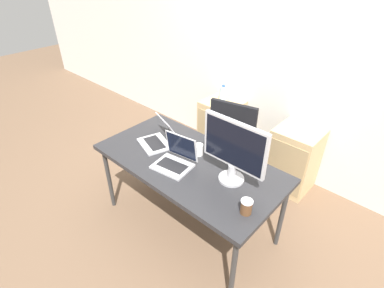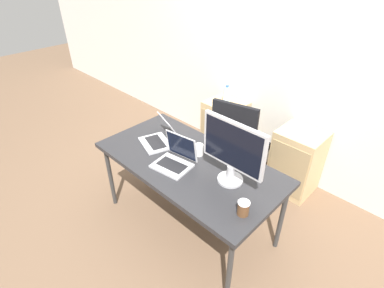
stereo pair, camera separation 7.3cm
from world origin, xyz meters
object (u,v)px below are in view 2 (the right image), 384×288
(cabinet_right, at_px, (296,161))
(laptop_left, at_px, (175,159))
(laptop_right, at_px, (160,137))
(coffee_cup_white, at_px, (199,150))
(office_chair, at_px, (238,156))
(coffee_cup_brown, at_px, (243,208))
(water_bottle, at_px, (227,95))
(cabinet_left, at_px, (224,129))
(monitor, at_px, (233,151))

(cabinet_right, distance_m, laptop_left, 1.42)
(laptop_right, distance_m, coffee_cup_white, 0.40)
(office_chair, bearing_deg, coffee_cup_white, -90.18)
(cabinet_right, bearing_deg, laptop_right, -126.74)
(laptop_left, bearing_deg, cabinet_right, 68.61)
(cabinet_right, xyz_separation_m, coffee_cup_brown, (0.23, -1.32, 0.44))
(water_bottle, height_order, coffee_cup_white, water_bottle)
(water_bottle, distance_m, coffee_cup_brown, 1.79)
(laptop_right, bearing_deg, coffee_cup_white, 14.16)
(laptop_left, xyz_separation_m, laptop_right, (-0.34, 0.14, -0.00))
(office_chair, relative_size, cabinet_right, 1.53)
(cabinet_left, xyz_separation_m, cabinet_right, (0.97, 0.00, 0.00))
(cabinet_right, distance_m, monitor, 1.29)
(monitor, bearing_deg, coffee_cup_white, 168.74)
(laptop_left, height_order, laptop_right, laptop_left)
(cabinet_right, height_order, coffee_cup_white, coffee_cup_white)
(office_chair, xyz_separation_m, water_bottle, (-0.52, 0.42, 0.40))
(water_bottle, height_order, monitor, monitor)
(coffee_cup_white, relative_size, coffee_cup_brown, 0.94)
(coffee_cup_white, bearing_deg, monitor, -11.26)
(cabinet_left, bearing_deg, laptop_left, -69.11)
(coffee_cup_white, height_order, coffee_cup_brown, coffee_cup_brown)
(coffee_cup_brown, bearing_deg, coffee_cup_white, 156.73)
(office_chair, bearing_deg, laptop_left, -92.95)
(laptop_right, bearing_deg, laptop_left, -21.70)
(cabinet_left, distance_m, monitor, 1.59)
(laptop_left, bearing_deg, cabinet_left, 110.89)
(office_chair, relative_size, laptop_right, 2.57)
(office_chair, distance_m, coffee_cup_brown, 1.19)
(laptop_right, relative_size, monitor, 0.81)
(coffee_cup_brown, bearing_deg, office_chair, 127.07)
(monitor, height_order, coffee_cup_brown, monitor)
(water_bottle, height_order, laptop_right, laptop_right)
(coffee_cup_white, bearing_deg, laptop_left, -100.02)
(cabinet_left, relative_size, coffee_cup_white, 7.10)
(coffee_cup_white, xyz_separation_m, coffee_cup_brown, (0.68, -0.29, 0.00))
(coffee_cup_brown, bearing_deg, water_bottle, 132.37)
(water_bottle, bearing_deg, laptop_left, -69.14)
(cabinet_left, distance_m, cabinet_right, 0.97)
(water_bottle, xyz_separation_m, coffee_cup_white, (0.52, -1.03, -0.02))
(office_chair, height_order, coffee_cup_brown, office_chair)
(cabinet_right, distance_m, laptop_right, 1.47)
(cabinet_left, height_order, coffee_cup_white, coffee_cup_white)
(cabinet_left, distance_m, laptop_right, 1.21)
(laptop_left, relative_size, coffee_cup_white, 3.25)
(laptop_right, distance_m, coffee_cup_brown, 1.09)
(monitor, distance_m, coffee_cup_brown, 0.41)
(cabinet_right, relative_size, coffee_cup_white, 7.10)
(water_bottle, bearing_deg, cabinet_left, -90.00)
(monitor, distance_m, coffee_cup_white, 0.47)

